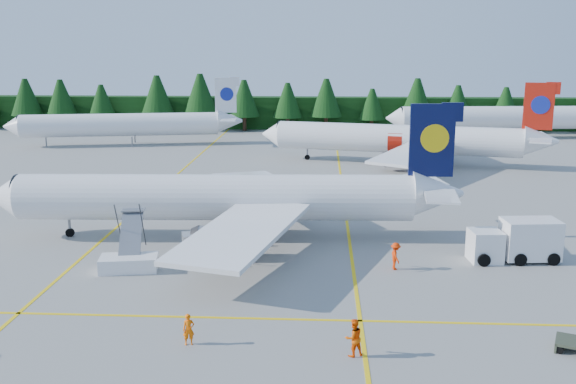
{
  "coord_description": "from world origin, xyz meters",
  "views": [
    {
      "loc": [
        3.71,
        -40.22,
        15.29
      ],
      "look_at": [
        0.92,
        11.63,
        3.5
      ],
      "focal_mm": 40.0,
      "sensor_mm": 36.0,
      "label": 1
    }
  ],
  "objects_px": {
    "airstairs": "(129,258)",
    "airliner_navy": "(208,198)",
    "airliner_red": "(392,139)",
    "service_truck": "(514,241)"
  },
  "relations": [
    {
      "from": "airstairs",
      "to": "airliner_navy",
      "type": "bearing_deg",
      "value": 52.93
    },
    {
      "from": "airliner_red",
      "to": "airstairs",
      "type": "bearing_deg",
      "value": -105.38
    },
    {
      "from": "airstairs",
      "to": "service_truck",
      "type": "height_order",
      "value": "airstairs"
    },
    {
      "from": "airliner_navy",
      "to": "service_truck",
      "type": "distance_m",
      "value": 23.81
    },
    {
      "from": "airliner_navy",
      "to": "service_truck",
      "type": "height_order",
      "value": "airliner_navy"
    },
    {
      "from": "airliner_navy",
      "to": "airliner_red",
      "type": "xyz_separation_m",
      "value": [
        18.44,
        35.03,
        0.01
      ]
    },
    {
      "from": "airliner_red",
      "to": "service_truck",
      "type": "bearing_deg",
      "value": -70.68
    },
    {
      "from": "airliner_navy",
      "to": "airstairs",
      "type": "relative_size",
      "value": 6.55
    },
    {
      "from": "airliner_navy",
      "to": "airstairs",
      "type": "bearing_deg",
      "value": -120.02
    },
    {
      "from": "airliner_red",
      "to": "airstairs",
      "type": "relative_size",
      "value": 6.49
    }
  ]
}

